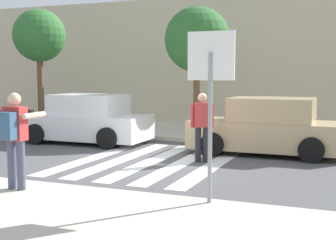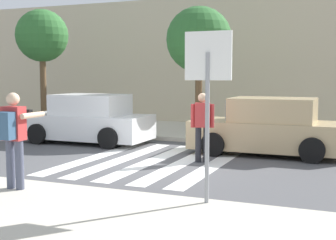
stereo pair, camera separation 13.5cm
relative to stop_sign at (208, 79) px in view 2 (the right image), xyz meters
name	(u,v)px [view 2 (the right image)]	position (x,y,z in m)	size (l,w,h in m)	color
ground_plane	(149,162)	(-2.60, 3.41, -2.12)	(120.00, 120.00, 0.00)	#4C4C4F
sidewalk_far	(217,132)	(-2.60, 9.41, -2.05)	(60.00, 4.80, 0.14)	beige
building_facade_far	(246,63)	(-2.60, 13.81, 0.59)	(56.00, 4.00, 5.41)	beige
crosswalk_stripe_0	(97,157)	(-4.20, 3.61, -2.11)	(0.44, 5.20, 0.01)	silver
crosswalk_stripe_1	(124,159)	(-3.40, 3.61, -2.11)	(0.44, 5.20, 0.01)	silver
crosswalk_stripe_2	(152,161)	(-2.60, 3.61, -2.11)	(0.44, 5.20, 0.01)	silver
crosswalk_stripe_3	(182,163)	(-1.80, 3.61, -2.11)	(0.44, 5.20, 0.01)	silver
crosswalk_stripe_4	(213,166)	(-1.00, 3.61, -2.11)	(0.44, 5.20, 0.01)	silver
stop_sign	(208,79)	(0.00, 0.00, 0.00)	(0.76, 0.08, 2.71)	gray
photographer_with_backpack	(13,132)	(-3.44, -0.49, -0.95)	(0.59, 0.85, 1.72)	#474C60
pedestrian_crossing	(202,123)	(-1.38, 3.94, -1.14)	(0.56, 0.35, 1.72)	#232328
parked_car_white	(88,120)	(-5.80, 5.71, -1.39)	(4.10, 1.92, 1.55)	white
parked_car_tan	(269,128)	(-0.07, 5.71, -1.39)	(4.10, 1.92, 1.55)	tan
street_tree_west	(42,37)	(-9.28, 8.05, 1.51)	(2.02, 2.02, 4.54)	brown
street_tree_center	(199,40)	(-2.85, 7.97, 1.20)	(2.20, 2.20, 4.30)	brown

